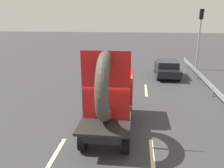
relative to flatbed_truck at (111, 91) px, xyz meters
name	(u,v)px	position (x,y,z in m)	size (l,w,h in m)	color
ground_plane	(110,132)	(0.04, -0.53, -1.78)	(120.00, 120.00, 0.00)	#38383A
flatbed_truck	(111,91)	(0.00, 0.00, 0.00)	(2.02, 5.21, 3.92)	black
distant_sedan	(167,68)	(3.72, 9.94, -1.01)	(1.88, 4.38, 1.43)	black
traffic_light	(200,31)	(6.87, 12.88, 1.91)	(0.42, 0.36, 5.63)	gray
guardrail	(205,80)	(6.17, 7.09, -1.25)	(0.10, 16.60, 0.71)	gray
lane_dash_left_near	(56,153)	(-1.86, -2.46, -1.78)	(2.14, 0.16, 0.01)	beige
lane_dash_left_far	(93,92)	(-1.86, 5.14, -1.78)	(2.66, 0.16, 0.01)	beige
lane_dash_right_near	(152,156)	(1.86, -2.26, -1.78)	(2.39, 0.16, 0.01)	beige
lane_dash_right_far	(146,90)	(1.86, 5.87, -1.78)	(2.74, 0.16, 0.01)	beige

